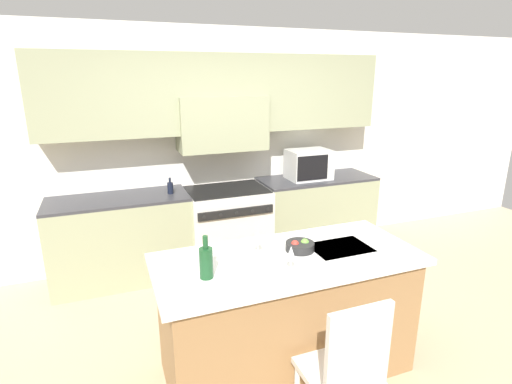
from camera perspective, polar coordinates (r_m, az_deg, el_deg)
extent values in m
plane|color=tan|center=(3.48, 5.61, -22.36)|extent=(10.00, 10.00, 0.00)
cube|color=silver|center=(4.81, -5.58, 6.47)|extent=(10.00, 0.06, 2.70)
cube|color=gray|center=(4.55, -5.09, 13.84)|extent=(3.81, 0.34, 0.85)
cube|color=gray|center=(4.55, -4.88, 9.74)|extent=(0.99, 0.40, 0.60)
cube|color=gray|center=(4.57, -18.60, -6.63)|extent=(1.45, 0.62, 0.91)
cube|color=#333338|center=(4.41, -19.15, -0.99)|extent=(1.45, 0.62, 0.03)
cube|color=gray|center=(5.18, 8.48, -3.15)|extent=(1.45, 0.62, 0.91)
cube|color=#333338|center=(5.04, 8.70, 1.88)|extent=(1.45, 0.62, 0.03)
cube|color=beige|center=(4.72, -4.08, -5.01)|extent=(0.92, 0.66, 0.91)
cube|color=black|center=(4.57, -4.20, 0.37)|extent=(0.89, 0.61, 0.01)
cube|color=black|center=(4.31, -2.82, -2.97)|extent=(0.85, 0.02, 0.09)
cylinder|color=black|center=(4.21, -7.43, -3.59)|extent=(0.04, 0.02, 0.04)
cylinder|color=black|center=(4.25, -5.07, -3.31)|extent=(0.04, 0.02, 0.04)
cylinder|color=black|center=(4.30, -2.77, -3.02)|extent=(0.04, 0.02, 0.04)
cylinder|color=black|center=(4.36, -0.52, -2.74)|extent=(0.04, 0.02, 0.04)
cylinder|color=black|center=(4.42, 1.67, -2.46)|extent=(0.04, 0.02, 0.04)
cube|color=silver|center=(4.94, 7.53, 3.94)|extent=(0.51, 0.37, 0.36)
cube|color=black|center=(4.76, 8.11, 3.43)|extent=(0.40, 0.01, 0.29)
cube|color=olive|center=(3.12, 4.44, -17.35)|extent=(1.78, 0.77, 0.89)
cube|color=white|center=(2.88, 4.65, -9.56)|extent=(1.90, 0.83, 0.04)
cube|color=#2D2D30|center=(3.07, 11.93, -7.84)|extent=(0.44, 0.32, 0.01)
cylinder|color=#B2B2B7|center=(3.21, 10.11, -6.52)|extent=(0.02, 0.02, 0.00)
cube|color=beige|center=(2.68, 11.52, -23.92)|extent=(0.42, 0.40, 0.04)
cube|color=beige|center=(2.39, 14.40, -21.11)|extent=(0.40, 0.04, 0.53)
cylinder|color=beige|center=(3.02, 12.50, -24.52)|extent=(0.04, 0.04, 0.44)
cylinder|color=#194723|center=(2.56, -7.14, -10.05)|extent=(0.09, 0.09, 0.20)
cylinder|color=#194723|center=(2.50, -7.25, -7.14)|extent=(0.03, 0.03, 0.09)
cylinder|color=white|center=(2.69, 4.97, -10.95)|extent=(0.06, 0.06, 0.01)
cylinder|color=white|center=(2.67, 4.99, -10.25)|extent=(0.01, 0.01, 0.07)
cone|color=white|center=(2.64, 5.03, -8.67)|extent=(0.07, 0.07, 0.10)
cylinder|color=white|center=(2.92, 0.25, -8.59)|extent=(0.06, 0.06, 0.01)
cylinder|color=white|center=(2.90, 0.25, -7.94)|extent=(0.01, 0.01, 0.07)
cone|color=white|center=(2.87, 0.25, -6.46)|extent=(0.07, 0.07, 0.10)
cylinder|color=black|center=(2.96, 6.28, -7.74)|extent=(0.21, 0.21, 0.06)
sphere|color=red|center=(2.93, 5.60, -7.44)|extent=(0.06, 0.06, 0.06)
sphere|color=#66A83D|center=(2.97, 6.99, -7.20)|extent=(0.06, 0.06, 0.06)
cylinder|color=black|center=(4.40, -12.14, 0.56)|extent=(0.06, 0.06, 0.12)
cylinder|color=black|center=(4.38, -12.21, 1.65)|extent=(0.02, 0.02, 0.05)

